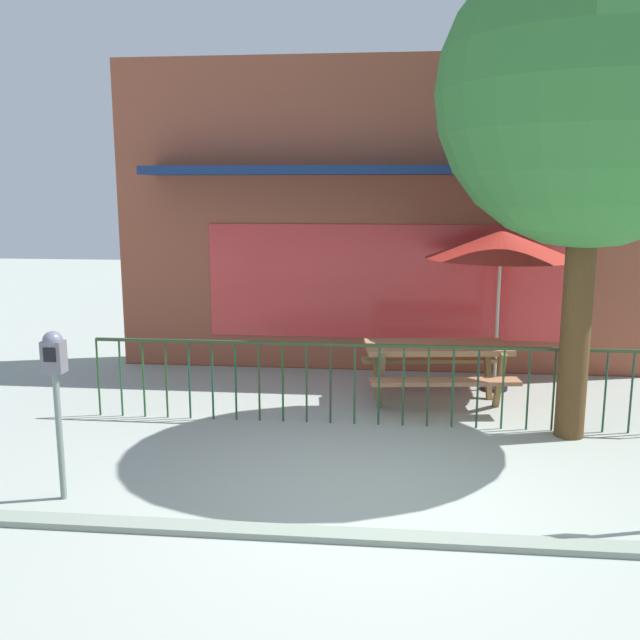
# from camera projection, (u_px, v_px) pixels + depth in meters

# --- Properties ---
(ground) EXTENTS (40.00, 40.00, 0.00)m
(ground) POSITION_uv_depth(u_px,v_px,m) (374.00, 499.00, 6.22)
(ground) COLOR #9DA69D
(pub_storefront) EXTENTS (8.05, 1.28, 4.60)m
(pub_storefront) POSITION_uv_depth(u_px,v_px,m) (384.00, 217.00, 10.41)
(pub_storefront) COLOR brown
(pub_storefront) RESTS_ON ground
(patio_fence_front) EXTENTS (6.79, 0.04, 0.97)m
(patio_fence_front) POSITION_uv_depth(u_px,v_px,m) (379.00, 370.00, 8.05)
(patio_fence_front) COLOR #2D4024
(patio_fence_front) RESTS_ON ground
(picnic_table_left) EXTENTS (1.95, 1.57, 0.79)m
(picnic_table_left) POSITION_uv_depth(u_px,v_px,m) (437.00, 357.00, 8.88)
(picnic_table_left) COLOR #A6734C
(picnic_table_left) RESTS_ON ground
(patio_umbrella) EXTENTS (1.98, 1.98, 2.19)m
(patio_umbrella) POSITION_uv_depth(u_px,v_px,m) (501.00, 245.00, 9.23)
(patio_umbrella) COLOR black
(patio_umbrella) RESTS_ON ground
(parking_meter_far) EXTENTS (0.18, 0.17, 1.53)m
(parking_meter_far) POSITION_uv_depth(u_px,v_px,m) (55.00, 371.00, 6.02)
(parking_meter_far) COLOR slate
(parking_meter_far) RESTS_ON ground
(street_tree) EXTENTS (3.20, 3.20, 5.29)m
(street_tree) POSITION_uv_depth(u_px,v_px,m) (592.00, 94.00, 7.12)
(street_tree) COLOR #50361C
(street_tree) RESTS_ON ground
(curb_edge) EXTENTS (11.28, 0.20, 0.11)m
(curb_edge) POSITION_uv_depth(u_px,v_px,m) (371.00, 540.00, 5.49)
(curb_edge) COLOR gray
(curb_edge) RESTS_ON ground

